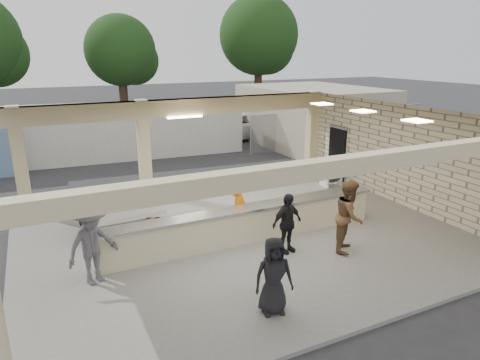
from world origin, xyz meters
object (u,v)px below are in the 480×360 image
drum_fan (331,171)px  container_white (120,131)px  car_white_a (241,125)px  passenger_d (274,276)px  luggage_cart (119,205)px  passenger_a (349,216)px  passenger_b (287,223)px  car_white_b (328,120)px  car_dark (218,127)px  baggage_counter (247,224)px  passenger_c (92,245)px  baggage_handler (239,198)px

drum_fan → container_white: (-6.37, 8.86, 0.66)m
car_white_a → passenger_d: bearing=137.8°
luggage_cart → passenger_a: size_ratio=1.25×
passenger_b → car_white_b: passenger_b is taller
passenger_b → car_dark: passenger_b is taller
passenger_a → container_white: size_ratio=0.16×
car_white_a → car_white_b: (6.41, -0.28, -0.08)m
baggage_counter → container_white: size_ratio=0.67×
drum_fan → car_dark: 11.41m
passenger_a → car_white_b: bearing=11.0°
passenger_a → passenger_b: passenger_a is taller
passenger_b → passenger_c: (-4.73, 0.57, 0.14)m
luggage_cart → container_white: 9.86m
passenger_d → car_white_b: size_ratio=0.36×
container_white → passenger_d: bearing=-85.8°
luggage_cart → car_dark: bearing=51.9°
baggage_handler → car_white_a: (6.18, 12.60, -0.18)m
drum_fan → container_white: container_white is taller
passenger_c → passenger_d: 4.12m
car_white_a → car_dark: 1.43m
car_white_a → car_dark: (-1.14, 0.85, -0.14)m
passenger_a → container_white: (-3.24, 13.66, 0.27)m
car_white_a → container_white: size_ratio=0.45×
baggage_counter → baggage_handler: bearing=75.4°
car_white_a → luggage_cart: bearing=121.9°
drum_fan → car_white_b: size_ratio=0.24×
passenger_d → baggage_counter: bearing=84.7°
baggage_counter → passenger_b: bearing=-60.1°
baggage_handler → passenger_d: (-1.34, -4.34, -0.06)m
passenger_c → container_white: bearing=52.2°
car_white_a → baggage_counter: bearing=136.4°
passenger_b → container_white: bearing=87.4°
passenger_b → car_white_a: 15.87m
passenger_d → car_white_b: passenger_d is taller
baggage_counter → passenger_d: size_ratio=5.10×
passenger_d → car_dark: passenger_d is taller
baggage_counter → passenger_c: bearing=-173.1°
passenger_a → car_white_b: (10.74, 15.07, -0.35)m
baggage_counter → car_white_a: size_ratio=1.50×
baggage_counter → baggage_handler: 1.18m
passenger_b → passenger_d: (-1.67, -2.18, 0.00)m
luggage_cart → baggage_handler: baggage_handler is taller
car_white_b → car_dark: 7.64m
baggage_handler → car_white_a: bearing=-178.3°
car_white_a → passenger_a: bearing=145.9°
drum_fan → container_white: size_ratio=0.09×
passenger_b → car_dark: 16.30m
car_dark → passenger_b: bearing=-167.9°
passenger_a → car_dark: bearing=35.3°
luggage_cart → container_white: bearing=75.1°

